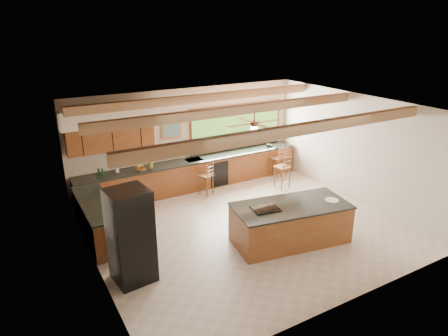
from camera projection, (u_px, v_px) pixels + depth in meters
ground at (246, 228)px, 9.88m from camera, size 7.20×7.20×0.00m
room_shell at (227, 136)px, 9.56m from camera, size 7.27×6.54×3.02m
counter_run at (174, 183)px, 11.39m from camera, size 7.12×3.10×1.23m
island at (290, 223)px, 9.15m from camera, size 2.80×1.67×0.94m
refrigerator at (131, 236)px, 7.61m from camera, size 0.81×0.80×1.91m
bar_stool_a at (207, 177)px, 11.57m from camera, size 0.46×0.46×0.97m
bar_stool_b at (284, 168)px, 12.00m from camera, size 0.44×0.44×1.11m
bar_stool_c at (282, 158)px, 12.96m from camera, size 0.47×0.47×1.07m
bar_stool_d at (277, 159)px, 12.89m from camera, size 0.50×0.50×1.07m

